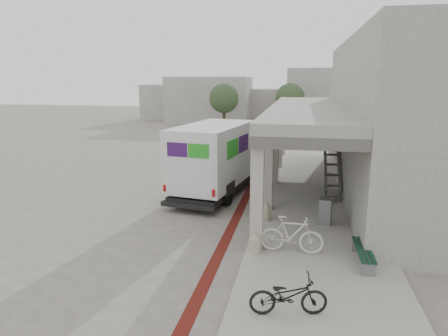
% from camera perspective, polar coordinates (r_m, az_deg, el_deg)
% --- Properties ---
extents(ground, '(120.00, 120.00, 0.00)m').
position_cam_1_polar(ground, '(16.22, -1.43, -6.26)').
color(ground, '#655F57').
rests_on(ground, ground).
extents(bike_lane_stripe, '(0.35, 40.00, 0.01)m').
position_cam_1_polar(bike_lane_stripe, '(17.93, 3.07, -4.41)').
color(bike_lane_stripe, '#501510').
rests_on(bike_lane_stripe, ground).
extents(sidewalk, '(4.40, 28.00, 0.12)m').
position_cam_1_polar(sidewalk, '(15.88, 12.92, -6.79)').
color(sidewalk, '#9D998D').
rests_on(sidewalk, ground).
extents(transit_building, '(7.60, 17.00, 7.00)m').
position_cam_1_polar(transit_building, '(19.89, 21.23, 6.44)').
color(transit_building, gray).
rests_on(transit_building, ground).
extents(distant_backdrop, '(28.00, 10.00, 6.50)m').
position_cam_1_polar(distant_backdrop, '(51.31, 4.10, 9.73)').
color(distant_backdrop, gray).
rests_on(distant_backdrop, ground).
extents(tree_left, '(3.20, 3.20, 4.80)m').
position_cam_1_polar(tree_left, '(43.83, 0.00, 9.91)').
color(tree_left, '#38281C').
rests_on(tree_left, ground).
extents(tree_mid, '(3.20, 3.20, 4.80)m').
position_cam_1_polar(tree_mid, '(45.06, 9.40, 9.81)').
color(tree_mid, '#38281C').
rests_on(tree_mid, ground).
extents(tree_right, '(3.20, 3.20, 4.80)m').
position_cam_1_polar(tree_right, '(44.54, 19.83, 9.22)').
color(tree_right, '#38281C').
rests_on(tree_right, ground).
extents(fedex_truck, '(3.50, 7.93, 3.27)m').
position_cam_1_polar(fedex_truck, '(18.79, -0.52, 1.86)').
color(fedex_truck, black).
rests_on(fedex_truck, ground).
extents(bench, '(0.44, 1.85, 0.43)m').
position_cam_1_polar(bench, '(12.21, 19.30, -11.36)').
color(bench, slate).
rests_on(bench, sidewalk).
extents(bollard_near, '(0.38, 0.38, 0.58)m').
position_cam_1_polar(bollard_near, '(12.25, 4.47, -10.68)').
color(bollard_near, gray).
rests_on(bollard_near, sidewalk).
extents(bollard_far, '(0.44, 0.44, 0.66)m').
position_cam_1_polar(bollard_far, '(15.01, 5.78, -6.08)').
color(bollard_far, tan).
rests_on(bollard_far, sidewalk).
extents(utility_cabinet, '(0.51, 0.62, 0.94)m').
position_cam_1_polar(utility_cabinet, '(14.93, 14.27, -5.96)').
color(utility_cabinet, slate).
rests_on(utility_cabinet, sidewalk).
extents(bicycle_black, '(1.82, 0.94, 0.91)m').
position_cam_1_polar(bicycle_black, '(9.35, 9.17, -17.52)').
color(bicycle_black, black).
rests_on(bicycle_black, sidewalk).
extents(bicycle_cream, '(1.93, 0.60, 1.15)m').
position_cam_1_polar(bicycle_cream, '(12.26, 9.63, -9.36)').
color(bicycle_cream, beige).
rests_on(bicycle_cream, sidewalk).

